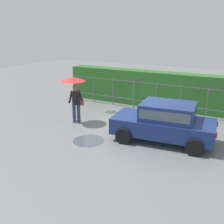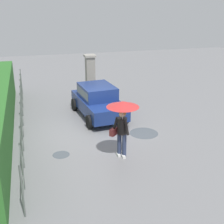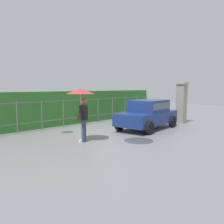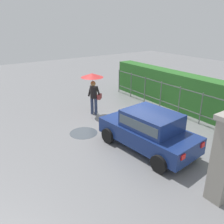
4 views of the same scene
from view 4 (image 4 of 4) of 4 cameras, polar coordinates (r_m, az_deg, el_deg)
name	(u,v)px [view 4 (image 4 of 4)]	position (r m, az deg, el deg)	size (l,w,h in m)	color
ground_plane	(135,129)	(10.39, 5.70, -4.12)	(40.00, 40.00, 0.00)	slate
car	(149,129)	(8.58, 8.97, -4.13)	(3.87, 2.16, 1.48)	navy
pedestrian	(93,83)	(11.56, -4.67, 6.95)	(1.10, 1.10, 2.07)	#2D3856
gate_pillar	(224,159)	(6.60, 25.60, -10.29)	(0.60, 0.60, 2.42)	gray
fence_section	(190,103)	(11.58, 18.41, 2.02)	(11.27, 0.05, 1.50)	#59605B
hedge_row	(201,98)	(12.21, 20.92, 3.29)	(12.22, 0.90, 1.90)	#2D6B28
puddle_near	(84,133)	(10.06, -6.93, -5.08)	(1.18, 1.18, 0.00)	#4C545B
puddle_far	(134,109)	(12.60, 5.27, 0.64)	(0.61, 0.61, 0.00)	#4C545B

